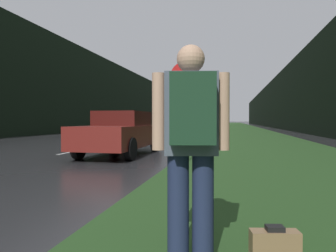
# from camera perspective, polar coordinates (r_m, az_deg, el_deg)

# --- Properties ---
(grass_verge) EXTENTS (6.00, 240.00, 0.02)m
(grass_verge) POSITION_cam_1_polar(r_m,az_deg,el_deg) (38.33, 14.13, -0.73)
(grass_verge) COLOR #26471E
(grass_verge) RESTS_ON ground_plane
(lane_stripe_c) EXTENTS (0.12, 3.00, 0.01)m
(lane_stripe_c) POSITION_cam_1_polar(r_m,az_deg,el_deg) (12.46, -16.63, -4.48)
(lane_stripe_c) COLOR silver
(lane_stripe_c) RESTS_ON ground_plane
(lane_stripe_d) EXTENTS (0.12, 3.00, 0.01)m
(lane_stripe_d) POSITION_cam_1_polar(r_m,az_deg,el_deg) (18.88, -6.36, -2.56)
(lane_stripe_d) COLOR silver
(lane_stripe_d) RESTS_ON ground_plane
(treeline_far_side) EXTENTS (2.00, 140.00, 8.86)m
(treeline_far_side) POSITION_cam_1_polar(r_m,az_deg,el_deg) (51.07, -6.59, 4.70)
(treeline_far_side) COLOR black
(treeline_far_side) RESTS_ON ground_plane
(treeline_near_side) EXTENTS (2.00, 140.00, 7.81)m
(treeline_near_side) POSITION_cam_1_polar(r_m,az_deg,el_deg) (48.93, 20.78, 4.18)
(treeline_near_side) COLOR black
(treeline_near_side) RESTS_ON ground_plane
(stop_sign) EXTENTS (0.70, 0.07, 2.80)m
(stop_sign) POSITION_cam_1_polar(r_m,az_deg,el_deg) (8.24, 2.91, 4.75)
(stop_sign) COLOR slate
(stop_sign) RESTS_ON ground_plane
(hitchhiker_with_backpack) EXTENTS (0.62, 0.48, 1.82)m
(hitchhiker_with_backpack) POSITION_cam_1_polar(r_m,az_deg,el_deg) (2.42, 4.38, -2.75)
(hitchhiker_with_backpack) COLOR #1E2847
(hitchhiker_with_backpack) RESTS_ON ground_plane
(suitcase) EXTENTS (0.40, 0.20, 0.37)m
(suitcase) POSITION_cam_1_polar(r_m,az_deg,el_deg) (2.69, 19.66, -21.49)
(suitcase) COLOR olive
(suitcase) RESTS_ON ground_plane
(car_passing_near) EXTENTS (1.90, 4.63, 1.52)m
(car_passing_near) POSITION_cam_1_polar(r_m,az_deg,el_deg) (10.63, -8.83, -1.25)
(car_passing_near) COLOR maroon
(car_passing_near) RESTS_ON ground_plane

